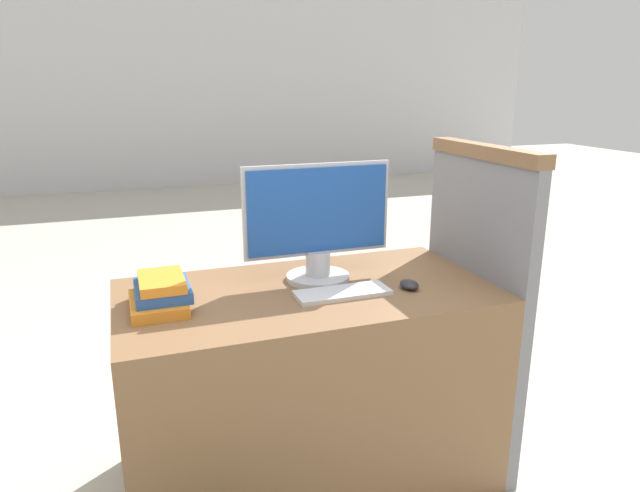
{
  "coord_description": "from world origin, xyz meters",
  "views": [
    {
      "loc": [
        -0.59,
        -1.45,
        1.47
      ],
      "look_at": [
        0.04,
        0.31,
        0.93
      ],
      "focal_mm": 32.0,
      "sensor_mm": 36.0,
      "label": 1
    }
  ],
  "objects_px": {
    "keyboard": "(343,293)",
    "monitor": "(318,224)",
    "mouse": "(409,285)",
    "book_stack": "(161,293)"
  },
  "relations": [
    {
      "from": "book_stack",
      "to": "monitor",
      "type": "bearing_deg",
      "value": 8.57
    },
    {
      "from": "keyboard",
      "to": "book_stack",
      "type": "distance_m",
      "value": 0.6
    },
    {
      "from": "mouse",
      "to": "book_stack",
      "type": "distance_m",
      "value": 0.85
    },
    {
      "from": "monitor",
      "to": "keyboard",
      "type": "bearing_deg",
      "value": -81.49
    },
    {
      "from": "monitor",
      "to": "mouse",
      "type": "height_order",
      "value": "monitor"
    },
    {
      "from": "monitor",
      "to": "mouse",
      "type": "relative_size",
      "value": 6.48
    },
    {
      "from": "keyboard",
      "to": "monitor",
      "type": "bearing_deg",
      "value": 98.51
    },
    {
      "from": "monitor",
      "to": "keyboard",
      "type": "xyz_separation_m",
      "value": [
        0.03,
        -0.18,
        -0.2
      ]
    },
    {
      "from": "keyboard",
      "to": "book_stack",
      "type": "bearing_deg",
      "value": 171.02
    },
    {
      "from": "monitor",
      "to": "mouse",
      "type": "bearing_deg",
      "value": -36.27
    }
  ]
}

